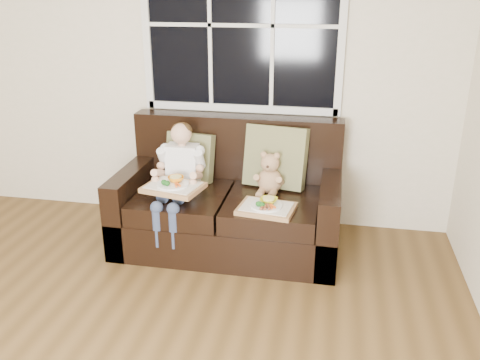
% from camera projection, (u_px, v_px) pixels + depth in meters
% --- Properties ---
extents(window_back, '(1.62, 0.04, 1.37)m').
position_uv_depth(window_back, '(241.00, 25.00, 3.96)').
color(window_back, black).
rests_on(window_back, room_walls).
extents(loveseat, '(1.70, 0.92, 0.96)m').
position_uv_depth(loveseat, '(230.00, 206.00, 4.02)').
color(loveseat, black).
rests_on(loveseat, ground).
extents(pillow_left, '(0.41, 0.24, 0.40)m').
position_uv_depth(pillow_left, '(190.00, 157.00, 4.10)').
color(pillow_left, olive).
rests_on(pillow_left, loveseat).
extents(pillow_right, '(0.51, 0.30, 0.49)m').
position_uv_depth(pillow_right, '(276.00, 157.00, 3.96)').
color(pillow_right, olive).
rests_on(pillow_right, loveseat).
extents(child, '(0.35, 0.59, 0.80)m').
position_uv_depth(child, '(179.00, 170.00, 3.86)').
color(child, white).
rests_on(child, loveseat).
extents(teddy_bear, '(0.21, 0.26, 0.34)m').
position_uv_depth(teddy_bear, '(270.00, 176.00, 3.87)').
color(teddy_bear, tan).
rests_on(teddy_bear, loveseat).
extents(tray_left, '(0.46, 0.39, 0.09)m').
position_uv_depth(tray_left, '(173.00, 186.00, 3.70)').
color(tray_left, '#AD754E').
rests_on(tray_left, child).
extents(tray_right, '(0.43, 0.35, 0.09)m').
position_uv_depth(tray_right, '(267.00, 207.00, 3.58)').
color(tray_right, '#AD754E').
rests_on(tray_right, loveseat).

